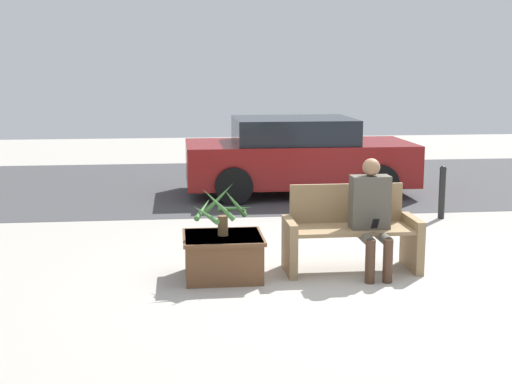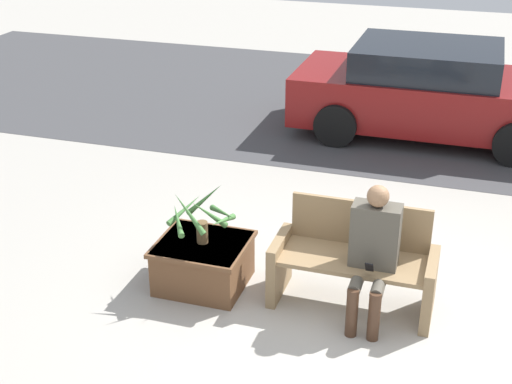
# 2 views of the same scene
# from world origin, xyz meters

# --- Properties ---
(ground_plane) EXTENTS (30.00, 30.00, 0.00)m
(ground_plane) POSITION_xyz_m (0.00, 0.00, 0.00)
(ground_plane) COLOR #ADA89E
(road_surface) EXTENTS (20.00, 6.00, 0.01)m
(road_surface) POSITION_xyz_m (0.00, 6.15, 0.00)
(road_surface) COLOR #424244
(road_surface) RESTS_ON ground_plane
(bench) EXTENTS (1.46, 0.60, 0.93)m
(bench) POSITION_xyz_m (-0.16, 0.31, 0.42)
(bench) COLOR #8C704C
(bench) RESTS_ON ground_plane
(person_seated) EXTENTS (0.42, 0.57, 1.26)m
(person_seated) POSITION_xyz_m (0.02, 0.13, 0.70)
(person_seated) COLOR #4C473D
(person_seated) RESTS_ON ground_plane
(planter_box) EXTENTS (0.85, 0.77, 0.46)m
(planter_box) POSITION_xyz_m (-1.58, 0.17, 0.25)
(planter_box) COLOR brown
(planter_box) RESTS_ON ground_plane
(potted_plant) EXTENTS (0.67, 0.66, 0.55)m
(potted_plant) POSITION_xyz_m (-1.58, 0.17, 0.73)
(potted_plant) COLOR brown
(potted_plant) RESTS_ON planter_box
(parked_car) EXTENTS (3.91, 1.98, 1.33)m
(parked_car) POSITION_xyz_m (0.05, 5.04, 0.66)
(parked_car) COLOR maroon
(parked_car) RESTS_ON ground_plane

